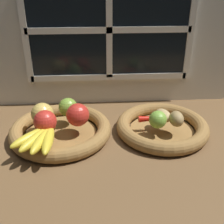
{
  "coord_description": "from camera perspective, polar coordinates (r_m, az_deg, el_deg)",
  "views": [
    {
      "loc": [
        -6.11,
        -80.52,
        51.7
      ],
      "look_at": [
        -0.61,
        2.2,
        8.69
      ],
      "focal_mm": 44.24,
      "sensor_mm": 36.0,
      "label": 1
    }
  ],
  "objects": [
    {
      "name": "apple_green_back",
      "position": [
        0.99,
        -9.07,
        0.97
      ],
      "size": [
        6.76,
        6.76,
        6.76
      ],
      "primitive_type": "sphere",
      "color": "#7AA338",
      "rests_on": "fruit_bowl_left"
    },
    {
      "name": "chili_pepper",
      "position": [
        0.97,
        9.16,
        -1.29
      ],
      "size": [
        12.57,
        2.73,
        2.29
      ],
      "primitive_type": "cone",
      "rotation": [
        0.0,
        1.57,
        0.04
      ],
      "color": "red",
      "rests_on": "fruit_bowl_right"
    },
    {
      "name": "potato_large",
      "position": [
        0.97,
        10.53,
        -0.71
      ],
      "size": [
        6.9,
        8.39,
        4.08
      ],
      "primitive_type": "ellipsoid",
      "rotation": [
        0.0,
        0.0,
        5.08
      ],
      "color": "tan",
      "rests_on": "fruit_bowl_right"
    },
    {
      "name": "lime_near",
      "position": [
        0.92,
        9.43,
        -1.55
      ],
      "size": [
        5.9,
        5.9,
        5.9
      ],
      "primitive_type": "sphere",
      "color": "#7AAD3D",
      "rests_on": "fruit_bowl_right"
    },
    {
      "name": "apple_red_right",
      "position": [
        0.93,
        -7.1,
        -0.58
      ],
      "size": [
        7.75,
        7.75,
        7.75
      ],
      "primitive_type": "sphere",
      "color": "red",
      "rests_on": "fruit_bowl_left"
    },
    {
      "name": "fruit_bowl_left",
      "position": [
        0.97,
        -10.53,
        -3.74
      ],
      "size": [
        34.87,
        34.87,
        4.69
      ],
      "color": "olive",
      "rests_on": "ground_plane"
    },
    {
      "name": "ground_plane",
      "position": [
        0.97,
        0.45,
        -5.96
      ],
      "size": [
        140.0,
        90.0,
        3.0
      ],
      "primitive_type": "cube",
      "color": "brown"
    },
    {
      "name": "back_wall",
      "position": [
        1.13,
        -0.64,
        15.25
      ],
      "size": [
        140.0,
        4.6,
        55.0
      ],
      "color": "silver",
      "rests_on": "ground_plane"
    },
    {
      "name": "fruit_bowl_right",
      "position": [
        0.99,
        10.3,
        -3.03
      ],
      "size": [
        32.42,
        32.42,
        4.69
      ],
      "color": "olive",
      "rests_on": "ground_plane"
    },
    {
      "name": "potato_small",
      "position": [
        0.95,
        13.17,
        -1.38
      ],
      "size": [
        5.1,
        6.64,
        5.11
      ],
      "primitive_type": "ellipsoid",
      "rotation": [
        0.0,
        0.0,
        1.64
      ],
      "color": "#A38451",
      "rests_on": "fruit_bowl_right"
    },
    {
      "name": "apple_red_front",
      "position": [
        0.91,
        -13.65,
        -1.92
      ],
      "size": [
        7.39,
        7.39,
        7.39
      ],
      "primitive_type": "sphere",
      "color": "red",
      "rests_on": "fruit_bowl_left"
    },
    {
      "name": "apple_golden_left",
      "position": [
        0.96,
        -14.18,
        -0.38
      ],
      "size": [
        7.58,
        7.58,
        7.58
      ],
      "primitive_type": "sphere",
      "color": "#DBB756",
      "rests_on": "fruit_bowl_left"
    },
    {
      "name": "banana_bunch_front",
      "position": [
        0.87,
        -14.66,
        -5.25
      ],
      "size": [
        13.19,
        16.69,
        3.22
      ],
      "color": "yellow",
      "rests_on": "fruit_bowl_left"
    }
  ]
}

